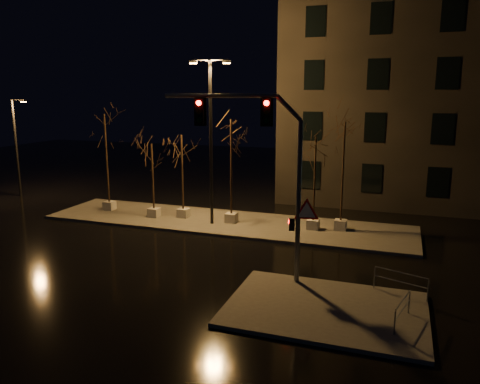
% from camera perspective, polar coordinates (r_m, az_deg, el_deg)
% --- Properties ---
extents(ground, '(90.00, 90.00, 0.00)m').
position_cam_1_polar(ground, '(22.80, -7.33, -7.74)').
color(ground, black).
rests_on(ground, ground).
extents(median, '(22.00, 5.00, 0.15)m').
position_cam_1_polar(median, '(28.01, -1.88, -3.73)').
color(median, '#474540').
rests_on(median, ground).
extents(sidewalk_corner, '(7.00, 5.00, 0.15)m').
position_cam_1_polar(sidewalk_corner, '(17.54, 10.35, -13.84)').
color(sidewalk_corner, '#474540').
rests_on(sidewalk_corner, ground).
extents(building, '(25.00, 12.00, 15.00)m').
position_cam_1_polar(building, '(37.41, 26.20, 10.54)').
color(building, black).
rests_on(building, ground).
extents(tree_0, '(1.80, 1.80, 6.39)m').
position_cam_1_polar(tree_0, '(31.09, -16.09, 6.61)').
color(tree_0, '#ACA9A1').
rests_on(tree_0, median).
extents(tree_1, '(1.80, 1.80, 4.63)m').
position_cam_1_polar(tree_1, '(28.75, -10.68, 3.80)').
color(tree_1, '#ACA9A1').
rests_on(tree_1, median).
extents(tree_2, '(1.80, 1.80, 5.20)m').
position_cam_1_polar(tree_2, '(28.32, -7.11, 4.68)').
color(tree_2, '#ACA9A1').
rests_on(tree_2, median).
extents(tree_3, '(1.80, 1.80, 6.22)m').
position_cam_1_polar(tree_3, '(26.88, -1.09, 6.03)').
color(tree_3, '#ACA9A1').
rests_on(tree_3, median).
extents(tree_4, '(1.80, 1.80, 5.33)m').
position_cam_1_polar(tree_4, '(25.87, 9.17, 4.14)').
color(tree_4, '#ACA9A1').
rests_on(tree_4, median).
extents(tree_5, '(1.80, 1.80, 6.15)m').
position_cam_1_polar(tree_5, '(25.98, 12.56, 5.42)').
color(tree_5, '#ACA9A1').
rests_on(tree_5, median).
extents(traffic_signal_mast, '(6.01, 1.39, 7.48)m').
position_cam_1_polar(traffic_signal_mast, '(18.24, 3.45, 3.79)').
color(traffic_signal_mast, slate).
rests_on(traffic_signal_mast, sidewalk_corner).
extents(streetlight_main, '(2.30, 0.87, 9.32)m').
position_cam_1_polar(streetlight_main, '(26.62, -3.58, 7.38)').
color(streetlight_main, black).
rests_on(streetlight_main, median).
extents(streetlight_far, '(1.42, 0.26, 7.24)m').
position_cam_1_polar(streetlight_far, '(38.66, -25.55, 5.37)').
color(streetlight_far, black).
rests_on(streetlight_far, ground).
extents(guard_rail_a, '(1.97, 0.73, 0.90)m').
position_cam_1_polar(guard_rail_a, '(18.97, 18.99, -10.09)').
color(guard_rail_a, slate).
rests_on(guard_rail_a, sidewalk_corner).
extents(guard_rail_b, '(0.48, 1.77, 0.86)m').
position_cam_1_polar(guard_rail_b, '(16.79, 19.20, -13.18)').
color(guard_rail_b, slate).
rests_on(guard_rail_b, sidewalk_corner).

